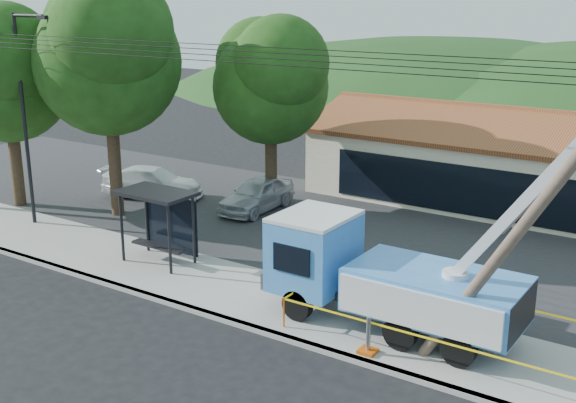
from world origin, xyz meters
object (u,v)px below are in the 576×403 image
at_px(leaning_pole, 531,215).
at_px(bus_shelter, 160,209).
at_px(utility_truck, 385,274).
at_px(car_white, 154,199).
at_px(car_silver, 257,212).

height_order(leaning_pole, bus_shelter, leaning_pole).
relative_size(utility_truck, bus_shelter, 3.70).
xyz_separation_m(utility_truck, bus_shelter, (-9.32, 0.35, 0.36)).
height_order(leaning_pole, car_white, leaning_pole).
bearing_deg(leaning_pole, car_white, 159.19).
xyz_separation_m(leaning_pole, car_white, (-20.15, 7.66, -4.61)).
bearing_deg(leaning_pole, utility_truck, 166.85).
height_order(bus_shelter, car_silver, bus_shelter).
relative_size(bus_shelter, car_silver, 0.63).
xyz_separation_m(bus_shelter, car_white, (-6.54, 6.31, -2.14)).
xyz_separation_m(car_silver, car_white, (-5.58, -0.98, 0.00)).
bearing_deg(utility_truck, car_silver, 143.38).
relative_size(bus_shelter, car_white, 0.56).
xyz_separation_m(bus_shelter, car_silver, (-0.96, 7.30, -2.14)).
bearing_deg(car_white, car_silver, -98.27).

